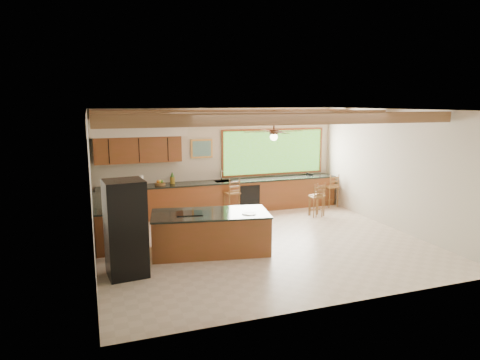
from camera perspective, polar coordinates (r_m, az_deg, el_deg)
name	(u,v)px	position (r m, az deg, el deg)	size (l,w,h in m)	color
ground	(261,242)	(9.90, 2.84, -8.29)	(7.20, 7.20, 0.00)	beige
room_shell	(245,144)	(9.98, 0.64, 4.88)	(7.27, 6.54, 3.02)	beige
counter_run	(199,202)	(11.84, -5.45, -2.88)	(7.12, 3.10, 1.26)	brown
island	(210,232)	(9.19, -3.97, -6.97)	(2.62, 1.57, 0.88)	brown
refrigerator	(126,228)	(8.11, -15.01, -6.25)	(0.76, 0.75, 1.79)	black
bar_stool_a	(232,194)	(11.93, -1.02, -1.85)	(0.45, 0.45, 1.09)	brown
bar_stool_b	(318,196)	(12.14, 10.40, -2.16)	(0.40, 0.40, 0.96)	brown
bar_stool_c	(317,197)	(12.08, 10.20, -2.31)	(0.34, 0.34, 0.93)	brown
bar_stool_d	(332,188)	(13.28, 12.19, -0.99)	(0.38, 0.38, 1.03)	brown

